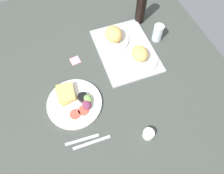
# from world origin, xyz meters

# --- Properties ---
(ground_plane) EXTENTS (1.90, 1.50, 0.03)m
(ground_plane) POSITION_xyz_m (0.00, 0.00, -0.01)
(ground_plane) COLOR #383D38
(serving_tray) EXTENTS (0.46, 0.34, 0.02)m
(serving_tray) POSITION_xyz_m (-0.21, 0.21, 0.01)
(serving_tray) COLOR #9EA0A3
(serving_tray) RESTS_ON ground_plane
(bread_plate_near) EXTENTS (0.20, 0.20, 0.10)m
(bread_plate_near) POSITION_xyz_m (-0.31, 0.16, 0.05)
(bread_plate_near) COLOR white
(bread_plate_near) RESTS_ON serving_tray
(bread_plate_far) EXTENTS (0.21, 0.21, 0.09)m
(bread_plate_far) POSITION_xyz_m (-0.11, 0.26, 0.05)
(bread_plate_far) COLOR white
(bread_plate_far) RESTS_ON serving_tray
(plate_with_salad) EXTENTS (0.29, 0.29, 0.05)m
(plate_with_salad) POSITION_xyz_m (0.02, -0.18, 0.02)
(plate_with_salad) COLOR white
(plate_with_salad) RESTS_ON ground_plane
(drinking_glass) EXTENTS (0.06, 0.06, 0.11)m
(drinking_glass) POSITION_xyz_m (-0.23, 0.43, 0.06)
(drinking_glass) COLOR silver
(drinking_glass) RESTS_ON ground_plane
(soda_bottle) EXTENTS (0.06, 0.06, 0.23)m
(soda_bottle) POSITION_xyz_m (-0.42, 0.40, 0.12)
(soda_bottle) COLOR black
(soda_bottle) RESTS_ON ground_plane
(espresso_cup) EXTENTS (0.06, 0.06, 0.04)m
(espresso_cup) POSITION_xyz_m (0.32, 0.11, 0.02)
(espresso_cup) COLOR silver
(espresso_cup) RESTS_ON ground_plane
(fork) EXTENTS (0.03, 0.17, 0.01)m
(fork) POSITION_xyz_m (0.23, -0.21, 0.00)
(fork) COLOR #B7B7BC
(fork) RESTS_ON ground_plane
(knife) EXTENTS (0.02, 0.19, 0.01)m
(knife) POSITION_xyz_m (0.26, -0.17, 0.00)
(knife) COLOR #B7B7BC
(knife) RESTS_ON ground_plane
(sticky_note) EXTENTS (0.06, 0.06, 0.00)m
(sticky_note) POSITION_xyz_m (-0.25, -0.10, 0.00)
(sticky_note) COLOR pink
(sticky_note) RESTS_ON ground_plane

